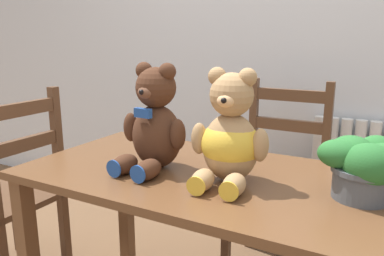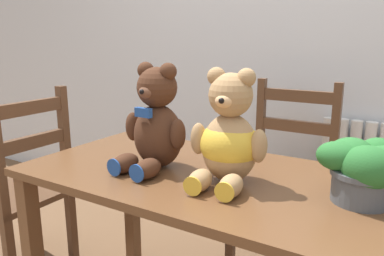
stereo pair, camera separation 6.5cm
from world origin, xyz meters
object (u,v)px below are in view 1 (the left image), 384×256
at_px(wooden_chair_behind, 279,182).
at_px(potted_plant, 366,164).
at_px(wooden_chair_side, 12,194).
at_px(teddy_bear_right, 230,138).
at_px(teddy_bear_left, 154,124).

relative_size(wooden_chair_behind, potted_plant, 3.79).
bearing_deg(wooden_chair_side, teddy_bear_right, -87.70).
distance_m(teddy_bear_left, teddy_bear_right, 0.30).
height_order(wooden_chair_side, potted_plant, wooden_chair_side).
bearing_deg(teddy_bear_left, teddy_bear_right, -176.10).
xyz_separation_m(teddy_bear_left, potted_plant, (0.71, 0.07, -0.06)).
xyz_separation_m(wooden_chair_side, teddy_bear_right, (1.12, 0.04, 0.42)).
xyz_separation_m(wooden_chair_behind, teddy_bear_right, (0.01, -0.69, 0.39)).
distance_m(wooden_chair_behind, wooden_chair_side, 1.33).
xyz_separation_m(teddy_bear_left, teddy_bear_right, (0.30, 0.00, -0.02)).
relative_size(wooden_chair_side, potted_plant, 3.72).
xyz_separation_m(wooden_chair_behind, wooden_chair_side, (-1.11, -0.73, -0.02)).
bearing_deg(teddy_bear_left, wooden_chair_behind, -110.01).
relative_size(teddy_bear_left, teddy_bear_right, 1.02).
distance_m(wooden_chair_side, potted_plant, 1.58).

